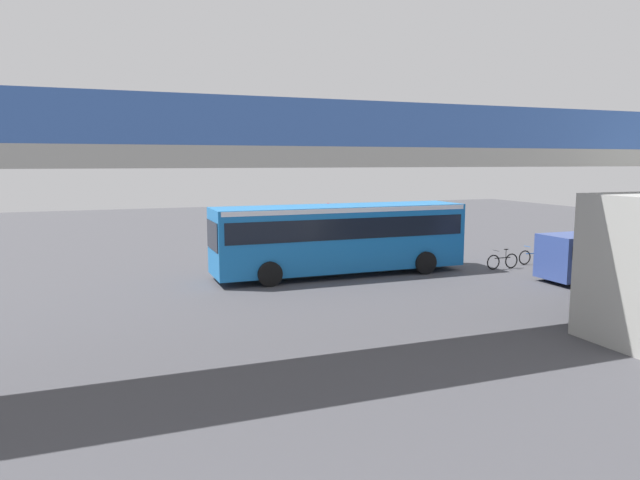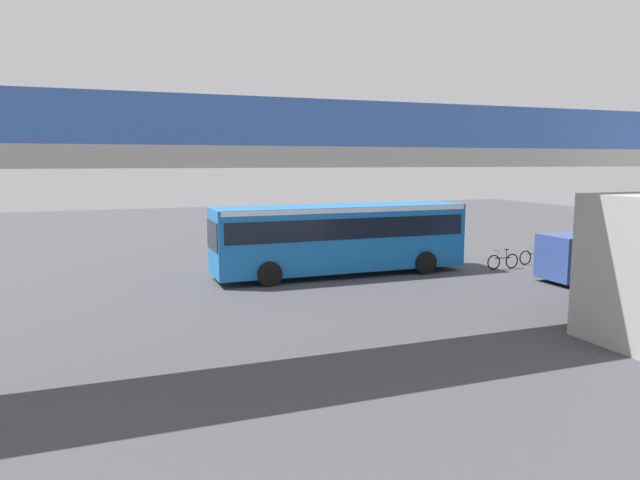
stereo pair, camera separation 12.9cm
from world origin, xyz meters
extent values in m
plane|color=#424247|center=(0.00, 0.00, 0.00)|extent=(80.00, 80.00, 0.00)
cube|color=#196BB7|center=(0.16, 1.37, 1.72)|extent=(11.50, 2.55, 2.86)
cube|color=black|center=(0.16, 1.37, 2.23)|extent=(11.04, 2.59, 0.90)
cube|color=white|center=(0.16, 1.37, 3.03)|extent=(11.27, 2.58, 0.20)
cube|color=black|center=(5.93, 1.37, 2.06)|extent=(0.04, 2.24, 1.20)
cylinder|color=black|center=(3.84, 2.64, 0.52)|extent=(1.04, 0.30, 1.04)
cylinder|color=black|center=(3.84, 0.09, 0.52)|extent=(1.04, 0.30, 1.04)
cylinder|color=black|center=(-3.52, 2.64, 0.52)|extent=(1.04, 0.30, 1.04)
cylinder|color=black|center=(-3.52, 0.09, 0.52)|extent=(1.04, 0.30, 1.04)
cube|color=#33478C|center=(-9.53, 6.49, 1.12)|extent=(4.80, 1.95, 1.86)
cube|color=black|center=(-9.53, 6.49, 1.48)|extent=(4.42, 1.98, 0.56)
cylinder|color=black|center=(-7.95, 7.47, 0.34)|extent=(0.68, 0.22, 0.68)
cylinder|color=black|center=(-7.95, 5.52, 0.34)|extent=(0.68, 0.22, 0.68)
cylinder|color=black|center=(-11.12, 7.47, 0.34)|extent=(0.68, 0.22, 0.68)
cylinder|color=black|center=(-11.12, 5.52, 0.34)|extent=(0.68, 0.22, 0.68)
torus|color=black|center=(-8.86, 4.13, 0.36)|extent=(0.72, 0.06, 0.72)
torus|color=black|center=(-9.91, 4.13, 0.36)|extent=(0.72, 0.06, 0.72)
cube|color=orange|center=(-9.38, 4.13, 0.54)|extent=(0.89, 0.04, 0.04)
cylinder|color=orange|center=(-9.57, 4.13, 0.74)|extent=(0.03, 0.03, 0.40)
cube|color=black|center=(-9.57, 4.13, 0.94)|extent=(0.20, 0.08, 0.04)
cylinder|color=orange|center=(-8.98, 4.13, 0.91)|extent=(0.02, 0.44, 0.02)
torus|color=black|center=(-7.10, 2.89, 0.36)|extent=(0.72, 0.06, 0.72)
torus|color=black|center=(-8.15, 2.89, 0.36)|extent=(0.72, 0.06, 0.72)
cube|color=black|center=(-7.62, 2.89, 0.54)|extent=(0.89, 0.04, 0.04)
cylinder|color=black|center=(-7.81, 2.89, 0.74)|extent=(0.03, 0.03, 0.40)
cube|color=black|center=(-7.81, 2.89, 0.94)|extent=(0.20, 0.08, 0.04)
cylinder|color=black|center=(-7.22, 2.89, 0.91)|extent=(0.02, 0.44, 0.02)
torus|color=black|center=(-9.41, 2.34, 0.36)|extent=(0.72, 0.06, 0.72)
torus|color=black|center=(-10.46, 2.34, 0.36)|extent=(0.72, 0.06, 0.72)
cube|color=blue|center=(-9.94, 2.34, 0.54)|extent=(0.89, 0.04, 0.04)
cylinder|color=blue|center=(-10.13, 2.34, 0.74)|extent=(0.03, 0.03, 0.40)
cube|color=black|center=(-10.13, 2.34, 0.94)|extent=(0.20, 0.08, 0.04)
cylinder|color=blue|center=(-9.54, 2.34, 0.91)|extent=(0.02, 0.44, 0.02)
cylinder|color=#2D2D38|center=(-5.67, -2.37, 0.42)|extent=(0.32, 0.32, 0.85)
cylinder|color=maroon|center=(-5.67, -2.37, 1.20)|extent=(0.38, 0.38, 0.70)
sphere|color=tan|center=(-5.67, -2.37, 1.68)|extent=(0.22, 0.22, 0.22)
cylinder|color=slate|center=(-1.66, -4.46, 1.40)|extent=(0.08, 0.08, 2.80)
cube|color=red|center=(-1.66, -4.46, 2.50)|extent=(0.04, 0.60, 0.60)
cube|color=silver|center=(-4.00, -3.44, 0.00)|extent=(2.00, 0.20, 0.01)
cube|color=silver|center=(0.00, -3.44, 0.00)|extent=(2.00, 0.20, 0.01)
cube|color=silver|center=(4.00, -3.44, 0.00)|extent=(2.00, 0.20, 0.01)
cube|color=#9E9E99|center=(0.00, 10.94, 5.21)|extent=(31.84, 2.60, 0.50)
cube|color=#3359A5|center=(0.00, 9.69, 6.01)|extent=(31.84, 0.08, 1.10)
cube|color=#3359A5|center=(0.00, 12.19, 6.01)|extent=(31.84, 0.08, 1.10)
camera|label=1|loc=(10.18, 25.00, 5.11)|focal=32.22mm
camera|label=2|loc=(10.06, 25.05, 5.11)|focal=32.22mm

